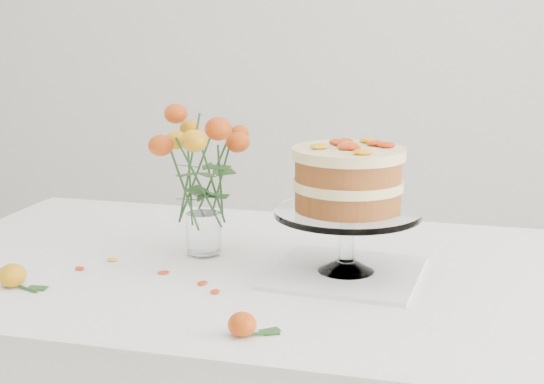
% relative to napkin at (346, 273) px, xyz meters
% --- Properties ---
extents(table, '(1.43, 0.93, 0.76)m').
position_rel_napkin_xyz_m(table, '(-0.25, 0.01, -0.09)').
color(table, tan).
rests_on(table, ground).
extents(napkin, '(0.31, 0.31, 0.01)m').
position_rel_napkin_xyz_m(napkin, '(0.00, 0.00, 0.00)').
color(napkin, white).
rests_on(napkin, table).
extents(cake_stand, '(0.30, 0.30, 0.27)m').
position_rel_napkin_xyz_m(cake_stand, '(-0.00, 0.00, 0.18)').
color(cake_stand, white).
rests_on(cake_stand, napkin).
extents(rose_vase, '(0.26, 0.26, 0.38)m').
position_rel_napkin_xyz_m(rose_vase, '(-0.33, 0.06, 0.22)').
color(rose_vase, white).
rests_on(rose_vase, table).
extents(loose_rose_near, '(0.10, 0.05, 0.05)m').
position_rel_napkin_xyz_m(loose_rose_near, '(-0.62, -0.24, 0.02)').
color(loose_rose_near, orange).
rests_on(loose_rose_near, table).
extents(loose_rose_far, '(0.09, 0.05, 0.04)m').
position_rel_napkin_xyz_m(loose_rose_far, '(-0.12, -0.35, 0.02)').
color(loose_rose_far, red).
rests_on(loose_rose_far, table).
extents(stray_petal_a, '(0.03, 0.02, 0.00)m').
position_rel_napkin_xyz_m(stray_petal_a, '(-0.37, -0.09, -0.00)').
color(stray_petal_a, '#FDAD10').
rests_on(stray_petal_a, table).
extents(stray_petal_b, '(0.03, 0.02, 0.00)m').
position_rel_napkin_xyz_m(stray_petal_b, '(-0.27, -0.13, -0.00)').
color(stray_petal_b, '#FDAD10').
rests_on(stray_petal_b, table).
extents(stray_petal_c, '(0.03, 0.02, 0.00)m').
position_rel_napkin_xyz_m(stray_petal_c, '(-0.23, -0.17, -0.00)').
color(stray_petal_c, '#FDAD10').
rests_on(stray_petal_c, table).
extents(stray_petal_d, '(0.03, 0.02, 0.00)m').
position_rel_napkin_xyz_m(stray_petal_d, '(-0.51, -0.04, -0.00)').
color(stray_petal_d, '#FDAD10').
rests_on(stray_petal_d, table).
extents(stray_petal_e, '(0.03, 0.02, 0.00)m').
position_rel_napkin_xyz_m(stray_petal_e, '(-0.55, -0.11, -0.00)').
color(stray_petal_e, '#FDAD10').
rests_on(stray_petal_e, table).
extents(stray_petal_f, '(0.03, 0.02, 0.00)m').
position_rel_napkin_xyz_m(stray_petal_f, '(0.05, -0.07, -0.00)').
color(stray_petal_f, '#FDAD10').
rests_on(stray_petal_f, table).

